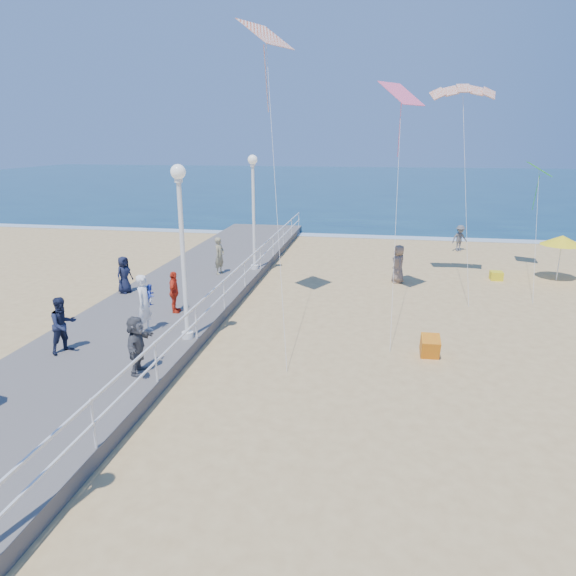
% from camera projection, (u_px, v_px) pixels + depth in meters
% --- Properties ---
extents(ground, '(160.00, 160.00, 0.00)m').
position_uv_depth(ground, '(359.00, 362.00, 15.33)').
color(ground, tan).
rests_on(ground, ground).
extents(ocean, '(160.00, 90.00, 0.05)m').
position_uv_depth(ocean, '(377.00, 183.00, 76.79)').
color(ocean, '#0C324B').
rests_on(ocean, ground).
extents(surf_line, '(160.00, 1.20, 0.04)m').
position_uv_depth(surf_line, '(371.00, 237.00, 34.71)').
color(surf_line, white).
rests_on(surf_line, ground).
extents(boardwalk, '(5.00, 44.00, 0.40)m').
position_uv_depth(boardwalk, '(125.00, 339.00, 16.51)').
color(boardwalk, slate).
rests_on(boardwalk, ground).
extents(railing, '(0.05, 42.00, 0.55)m').
position_uv_depth(railing, '(196.00, 313.00, 15.81)').
color(railing, white).
rests_on(railing, boardwalk).
extents(lamp_post_mid, '(0.44, 0.44, 5.32)m').
position_uv_depth(lamp_post_mid, '(182.00, 235.00, 15.19)').
color(lamp_post_mid, white).
rests_on(lamp_post_mid, boardwalk).
extents(lamp_post_far, '(0.44, 0.44, 5.32)m').
position_uv_depth(lamp_post_far, '(253.00, 201.00, 23.70)').
color(lamp_post_far, white).
rests_on(lamp_post_far, boardwalk).
extents(woman_holding_toddler, '(0.52, 0.73, 1.91)m').
position_uv_depth(woman_holding_toddler, '(145.00, 304.00, 16.34)').
color(woman_holding_toddler, white).
rests_on(woman_holding_toddler, boardwalk).
extents(toddler_held, '(0.30, 0.37, 0.72)m').
position_uv_depth(toddler_held, '(151.00, 295.00, 16.39)').
color(toddler_held, blue).
rests_on(toddler_held, boardwalk).
extents(spectator_3, '(0.51, 0.93, 1.51)m').
position_uv_depth(spectator_3, '(174.00, 292.00, 18.27)').
color(spectator_3, red).
rests_on(spectator_3, boardwalk).
extents(spectator_4, '(0.71, 0.86, 1.50)m').
position_uv_depth(spectator_4, '(124.00, 275.00, 20.63)').
color(spectator_4, '#171C33').
rests_on(spectator_4, boardwalk).
extents(spectator_5, '(0.62, 1.52, 1.59)m').
position_uv_depth(spectator_5, '(137.00, 345.00, 13.49)').
color(spectator_5, '#505055').
rests_on(spectator_5, boardwalk).
extents(spectator_6, '(0.52, 0.69, 1.70)m').
position_uv_depth(spectator_6, '(220.00, 256.00, 23.52)').
color(spectator_6, gray).
rests_on(spectator_6, boardwalk).
extents(spectator_7, '(0.93, 1.01, 1.67)m').
position_uv_depth(spectator_7, '(63.00, 325.00, 14.83)').
color(spectator_7, '#1B213C').
rests_on(spectator_7, boardwalk).
extents(beach_walker_a, '(1.15, 0.95, 1.54)m').
position_uv_depth(beach_walker_a, '(460.00, 238.00, 30.24)').
color(beach_walker_a, '#545559').
rests_on(beach_walker_a, ground).
extents(beach_walker_c, '(0.74, 0.96, 1.77)m').
position_uv_depth(beach_walker_c, '(398.00, 264.00, 23.55)').
color(beach_walker_c, '#7D6756').
rests_on(beach_walker_c, ground).
extents(box_kite, '(0.57, 0.72, 0.74)m').
position_uv_depth(box_kite, '(430.00, 348.00, 15.57)').
color(box_kite, '#D7420C').
rests_on(box_kite, ground).
extents(beach_umbrella, '(1.90, 1.90, 2.14)m').
position_uv_depth(beach_umbrella, '(562.00, 240.00, 23.62)').
color(beach_umbrella, white).
rests_on(beach_umbrella, ground).
extents(beach_chair_left, '(0.55, 0.55, 0.40)m').
position_uv_depth(beach_chair_left, '(496.00, 276.00, 24.18)').
color(beach_chair_left, yellow).
rests_on(beach_chair_left, ground).
extents(kite_parafoil, '(2.65, 0.94, 0.65)m').
position_uv_depth(kite_parafoil, '(464.00, 88.00, 21.11)').
color(kite_parafoil, '#D84C19').
extents(kite_diamond_pink, '(1.77, 1.83, 0.85)m').
position_uv_depth(kite_diamond_pink, '(402.00, 94.00, 18.46)').
color(kite_diamond_pink, '#FF5D89').
extents(kite_diamond_green, '(1.27, 1.41, 0.66)m').
position_uv_depth(kite_diamond_green, '(539.00, 169.00, 24.77)').
color(kite_diamond_green, green).
extents(kite_diamond_redwhite, '(1.83, 1.95, 0.89)m').
position_uv_depth(kite_diamond_redwhite, '(266.00, 34.00, 16.97)').
color(kite_diamond_redwhite, '#E64B1B').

